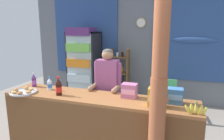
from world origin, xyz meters
TOP-DOWN VIEW (x-y plane):
  - ground_plane at (0.00, 1.23)m, footprint 7.98×7.98m
  - back_wall_curtained at (0.01, 3.12)m, footprint 5.75×0.22m
  - stall_counter at (0.08, 0.36)m, footprint 2.86×0.58m
  - timber_post at (0.99, 0.04)m, footprint 0.20×0.18m
  - drink_fridge at (-1.20, 2.60)m, footprint 0.76×0.70m
  - bottle_shelf_rack at (-0.25, 2.77)m, footprint 0.48×0.28m
  - plastic_lawn_chair at (0.95, 2.17)m, footprint 0.48×0.48m
  - shopkeeper at (0.07, 0.95)m, footprint 0.47×0.42m
  - soda_bottle_cola at (-0.49, 0.36)m, footprint 0.09×0.09m
  - soda_bottle_water at (-0.79, 0.55)m, footprint 0.08×0.08m
  - soda_bottle_grape_soda at (-1.15, 0.62)m, footprint 0.08×0.08m
  - snack_box_biscuit at (1.16, 0.56)m, footprint 0.19×0.16m
  - snack_box_choco_powder at (0.95, 0.37)m, footprint 0.23×0.14m
  - snack_box_wafer at (0.53, 0.59)m, footprint 0.21×0.16m
  - pastry_tray at (-1.06, 0.26)m, footprint 0.40×0.40m
  - banana_bunch at (1.40, 0.26)m, footprint 0.26×0.06m

SIDE VIEW (x-z plane):
  - ground_plane at x=0.00m, z-range 0.00..0.00m
  - plastic_lawn_chair at x=0.95m, z-range 0.06..0.92m
  - stall_counter at x=0.08m, z-range 0.11..1.02m
  - bottle_shelf_rack at x=-0.25m, z-range 0.03..1.41m
  - pastry_tray at x=-1.06m, z-range 0.89..0.96m
  - banana_bunch at x=1.40m, z-range 0.89..1.05m
  - shopkeeper at x=0.07m, z-range 0.19..1.75m
  - soda_bottle_water at x=-0.79m, z-range 0.89..1.11m
  - snack_box_wafer at x=0.53m, z-range 0.91..1.11m
  - snack_box_biscuit at x=1.16m, z-range 0.91..1.11m
  - soda_bottle_grape_soda at x=-1.15m, z-range 0.89..1.13m
  - snack_box_choco_powder at x=0.95m, z-range 0.91..1.15m
  - soda_bottle_cola at x=-0.49m, z-range 0.89..1.17m
  - drink_fridge at x=-1.20m, z-range 0.09..2.01m
  - timber_post at x=0.99m, z-range -0.06..2.68m
  - back_wall_curtained at x=0.01m, z-range 0.05..2.86m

